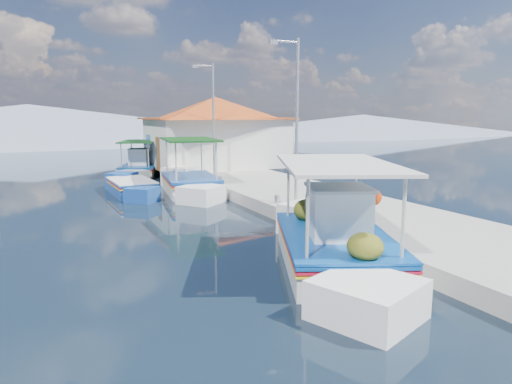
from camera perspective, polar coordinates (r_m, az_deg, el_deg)
name	(u,v)px	position (r m, az deg, el deg)	size (l,w,h in m)	color
ground	(197,240)	(14.24, -7.25, -5.91)	(160.00, 160.00, 0.00)	black
quay	(277,190)	(21.87, 2.59, 0.21)	(5.00, 44.00, 0.50)	#A3A199
bollards	(242,187)	(20.24, -1.68, 0.62)	(0.20, 17.20, 0.30)	#A5A8AD
main_caique	(332,243)	(11.91, 9.30, -6.23)	(4.81, 8.07, 2.90)	white
caique_green_canopy	(190,184)	(22.80, -8.17, 0.98)	(3.02, 7.77, 2.93)	white
caique_blue_hull	(131,188)	(22.99, -15.09, 0.44)	(1.92, 6.00, 1.07)	#184593
caique_far	(140,169)	(29.97, -14.13, 2.82)	(3.61, 6.47, 2.42)	white
harbor_building	(216,131)	(29.96, -4.99, 7.53)	(10.49, 10.49, 4.40)	silver
lamp_post_near	(295,112)	(17.42, 4.80, 9.74)	(1.21, 0.14, 6.00)	#A5A8AD
lamp_post_far	(212,113)	(25.61, -5.47, 9.61)	(1.21, 0.14, 6.00)	#A5A8AD
mountain_ridge	(119,127)	(69.93, -16.57, 7.63)	(171.40, 96.00, 5.50)	gray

